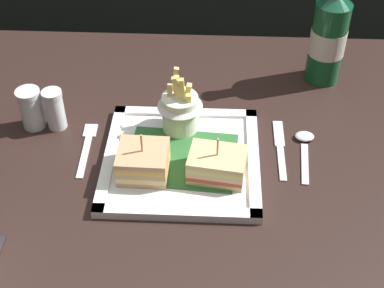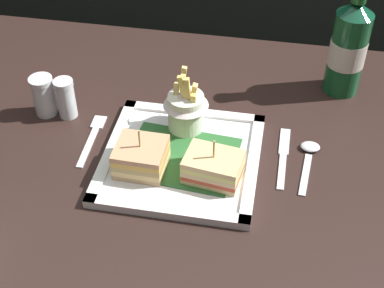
% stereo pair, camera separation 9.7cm
% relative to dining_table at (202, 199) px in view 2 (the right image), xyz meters
% --- Properties ---
extents(dining_table, '(1.38, 0.84, 0.76)m').
position_rel_dining_table_xyz_m(dining_table, '(0.00, 0.00, 0.00)').
color(dining_table, black).
rests_on(dining_table, ground_plane).
extents(square_plate, '(0.27, 0.27, 0.02)m').
position_rel_dining_table_xyz_m(square_plate, '(-0.04, -0.01, 0.11)').
color(square_plate, white).
rests_on(square_plate, dining_table).
extents(sandwich_half_left, '(0.09, 0.08, 0.08)m').
position_rel_dining_table_xyz_m(sandwich_half_left, '(-0.10, -0.05, 0.14)').
color(sandwich_half_left, tan).
rests_on(sandwich_half_left, square_plate).
extents(sandwich_half_right, '(0.10, 0.08, 0.08)m').
position_rel_dining_table_xyz_m(sandwich_half_right, '(0.03, -0.05, 0.14)').
color(sandwich_half_right, '#DEBD7C').
rests_on(sandwich_half_right, square_plate).
extents(fries_cup, '(0.08, 0.08, 0.12)m').
position_rel_dining_table_xyz_m(fries_cup, '(-0.04, 0.07, 0.16)').
color(fries_cup, white).
rests_on(fries_cup, square_plate).
extents(beer_bottle, '(0.07, 0.07, 0.26)m').
position_rel_dining_table_xyz_m(beer_bottle, '(0.24, 0.26, 0.20)').
color(beer_bottle, '#134C26').
rests_on(beer_bottle, dining_table).
extents(fork, '(0.02, 0.14, 0.00)m').
position_rel_dining_table_xyz_m(fork, '(-0.21, 0.02, 0.10)').
color(fork, silver).
rests_on(fork, dining_table).
extents(knife, '(0.02, 0.16, 0.00)m').
position_rel_dining_table_xyz_m(knife, '(0.14, 0.04, 0.10)').
color(knife, silver).
rests_on(knife, dining_table).
extents(spoon, '(0.04, 0.13, 0.01)m').
position_rel_dining_table_xyz_m(spoon, '(0.18, 0.04, 0.11)').
color(spoon, silver).
rests_on(spoon, dining_table).
extents(salt_shaker, '(0.04, 0.04, 0.08)m').
position_rel_dining_table_xyz_m(salt_shaker, '(-0.32, 0.08, 0.14)').
color(salt_shaker, silver).
rests_on(salt_shaker, dining_table).
extents(pepper_shaker, '(0.04, 0.04, 0.08)m').
position_rel_dining_table_xyz_m(pepper_shaker, '(-0.28, 0.08, 0.14)').
color(pepper_shaker, silver).
rests_on(pepper_shaker, dining_table).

